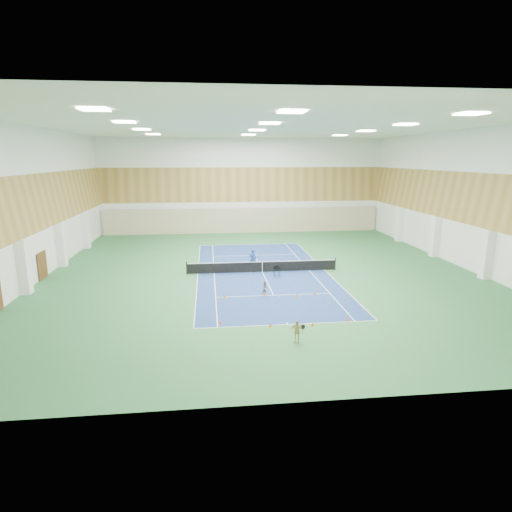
# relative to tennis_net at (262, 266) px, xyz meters

# --- Properties ---
(ground) EXTENTS (40.00, 40.00, 0.00)m
(ground) POSITION_rel_tennis_net_xyz_m (0.00, 0.00, -0.55)
(ground) COLOR #2B6537
(ground) RESTS_ON ground
(room_shell) EXTENTS (36.00, 40.00, 12.00)m
(room_shell) POSITION_rel_tennis_net_xyz_m (0.00, 0.00, 5.45)
(room_shell) COLOR white
(room_shell) RESTS_ON ground
(wood_cladding) EXTENTS (36.00, 40.00, 8.00)m
(wood_cladding) POSITION_rel_tennis_net_xyz_m (0.00, 0.00, 7.45)
(wood_cladding) COLOR #A9803E
(wood_cladding) RESTS_ON room_shell
(ceiling_light_grid) EXTENTS (21.40, 25.40, 0.06)m
(ceiling_light_grid) POSITION_rel_tennis_net_xyz_m (0.00, 0.00, 11.37)
(ceiling_light_grid) COLOR white
(ceiling_light_grid) RESTS_ON room_shell
(court_surface) EXTENTS (10.97, 23.77, 0.01)m
(court_surface) POSITION_rel_tennis_net_xyz_m (0.00, 0.00, -0.55)
(court_surface) COLOR navy
(court_surface) RESTS_ON ground
(tennis_balls_scatter) EXTENTS (10.57, 22.77, 0.07)m
(tennis_balls_scatter) POSITION_rel_tennis_net_xyz_m (0.00, 0.00, -0.50)
(tennis_balls_scatter) COLOR gold
(tennis_balls_scatter) RESTS_ON ground
(tennis_net) EXTENTS (12.80, 0.10, 1.10)m
(tennis_net) POSITION_rel_tennis_net_xyz_m (0.00, 0.00, 0.00)
(tennis_net) COLOR black
(tennis_net) RESTS_ON ground
(back_curtain) EXTENTS (35.40, 0.16, 3.20)m
(back_curtain) POSITION_rel_tennis_net_xyz_m (0.00, 19.75, 1.05)
(back_curtain) COLOR #C6B793
(back_curtain) RESTS_ON ground
(door_left_b) EXTENTS (0.08, 1.80, 2.20)m
(door_left_b) POSITION_rel_tennis_net_xyz_m (-17.92, 0.00, 0.55)
(door_left_b) COLOR #593319
(door_left_b) RESTS_ON ground
(coach) EXTENTS (0.64, 0.42, 1.76)m
(coach) POSITION_rel_tennis_net_xyz_m (-0.70, 1.22, 0.33)
(coach) COLOR navy
(coach) RESTS_ON ground
(child_court) EXTENTS (0.61, 0.53, 1.07)m
(child_court) POSITION_rel_tennis_net_xyz_m (-0.60, -6.36, -0.01)
(child_court) COLOR gray
(child_court) RESTS_ON ground
(child_apron) EXTENTS (0.78, 0.53, 1.23)m
(child_apron) POSITION_rel_tennis_net_xyz_m (0.03, -14.31, 0.06)
(child_apron) COLOR tan
(child_apron) RESTS_ON ground
(ball_cart) EXTENTS (0.52, 0.52, 0.89)m
(ball_cart) POSITION_rel_tennis_net_xyz_m (1.01, -1.57, -0.11)
(ball_cart) COLOR black
(ball_cart) RESTS_ON ground
(cone_svc_a) EXTENTS (0.21, 0.21, 0.23)m
(cone_svc_a) POSITION_rel_tennis_net_xyz_m (-3.49, -6.49, -0.43)
(cone_svc_a) COLOR orange
(cone_svc_a) RESTS_ON ground
(cone_svc_b) EXTENTS (0.21, 0.21, 0.23)m
(cone_svc_b) POSITION_rel_tennis_net_xyz_m (-0.61, -6.31, -0.44)
(cone_svc_b) COLOR orange
(cone_svc_b) RESTS_ON ground
(cone_svc_c) EXTENTS (0.21, 0.21, 0.23)m
(cone_svc_c) POSITION_rel_tennis_net_xyz_m (1.57, -6.89, -0.43)
(cone_svc_c) COLOR #F65D0C
(cone_svc_c) RESTS_ON ground
(cone_svc_d) EXTENTS (0.22, 0.22, 0.24)m
(cone_svc_d) POSITION_rel_tennis_net_xyz_m (2.94, -6.55, -0.43)
(cone_svc_d) COLOR #FD420D
(cone_svc_d) RESTS_ON ground
(cone_base_a) EXTENTS (0.19, 0.19, 0.21)m
(cone_base_a) POSITION_rel_tennis_net_xyz_m (-3.93, -11.33, -0.45)
(cone_base_a) COLOR #D54C0B
(cone_base_a) RESTS_ON ground
(cone_base_b) EXTENTS (0.18, 0.18, 0.20)m
(cone_base_b) POSITION_rel_tennis_net_xyz_m (-1.05, -12.06, -0.45)
(cone_base_b) COLOR #D5460B
(cone_base_b) RESTS_ON ground
(cone_base_c) EXTENTS (0.20, 0.20, 0.22)m
(cone_base_c) POSITION_rel_tennis_net_xyz_m (1.42, -12.21, -0.44)
(cone_base_c) COLOR #FE480D
(cone_base_c) RESTS_ON ground
(cone_base_d) EXTENTS (0.20, 0.20, 0.22)m
(cone_base_d) POSITION_rel_tennis_net_xyz_m (3.70, -11.70, -0.44)
(cone_base_d) COLOR #DE590B
(cone_base_d) RESTS_ON ground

